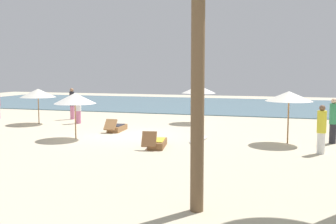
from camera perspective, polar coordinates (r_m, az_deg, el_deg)
ground_plane at (r=19.22m, az=-4.87°, el=-3.31°), size 60.00×60.00×0.00m
ocean_water at (r=35.46m, az=5.28°, el=1.05°), size 48.00×16.00×0.06m
umbrella_0 at (r=17.53m, az=16.85°, el=2.16°), size 1.97×1.97×2.22m
umbrella_1 at (r=23.43m, az=4.41°, el=3.24°), size 1.98×1.98×2.20m
umbrella_2 at (r=18.43m, az=-13.13°, el=1.91°), size 1.88×1.88×2.08m
umbrella_3 at (r=24.15m, az=-18.03°, el=2.59°), size 2.02×2.02×2.03m
lounger_0 at (r=16.16m, az=-1.61°, el=-4.44°), size 0.86×1.73×0.73m
lounger_2 at (r=20.53m, az=-7.32°, el=-2.24°), size 0.72×1.74×0.67m
person_1 at (r=15.88m, az=21.03°, el=-2.29°), size 0.43×0.43×1.83m
person_2 at (r=18.26m, az=22.49°, el=-1.12°), size 0.33×0.33×1.93m
person_3 at (r=25.83m, az=-13.52°, el=1.24°), size 0.33×0.33×1.97m
person_4 at (r=23.75m, az=-12.68°, el=0.44°), size 0.45×0.45×1.70m
surfboard at (r=17.92m, az=4.39°, el=-3.87°), size 0.74×2.06×0.07m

